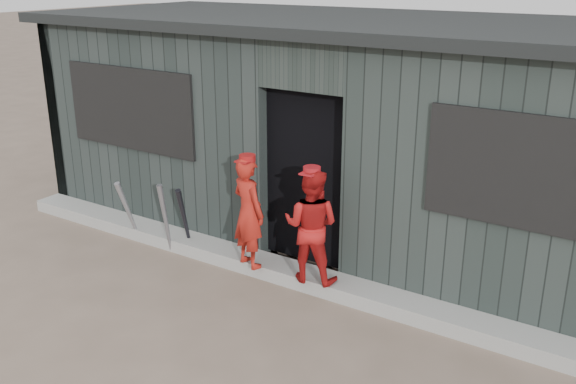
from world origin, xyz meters
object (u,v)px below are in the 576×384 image
Objects in this scene: bat_mid at (165,219)px; player_red_right at (311,226)px; player_grey_back at (349,218)px; bat_left at (128,211)px; dugout at (364,131)px; bat_right at (185,219)px; player_red_left at (249,212)px.

player_red_right is (1.89, 0.11, 0.31)m from bat_mid.
player_red_right is 0.68m from player_grey_back.
bat_mid is at bearing 1.88° from bat_left.
dugout reaches higher than bat_mid.
bat_left is 2.50m from player_red_right.
bat_right is 0.72× the size of player_red_left.
dugout reaches higher than bat_left.
bat_right is 1.06m from player_red_left.
player_red_left is at bearing -101.53° from dugout.
dugout is (1.38, 1.77, 0.87)m from bat_right.
bat_mid is 0.72× the size of player_red_left.
player_red_left is (1.75, 0.06, 0.34)m from bat_left.
bat_left is 0.10× the size of dugout.
bat_mid is 0.74× the size of player_red_right.
player_red_left is at bearing -6.51° from player_red_right.
bat_mid is (0.58, 0.02, 0.03)m from bat_left.
player_red_left is (1.00, -0.10, 0.33)m from bat_right.
dugout is (-0.42, 1.14, 0.67)m from player_grey_back.
player_grey_back is 1.39m from dugout.
bat_left is at bearing -168.23° from bat_right.
player_red_right is 1.92m from dugout.
dugout is at bearing 50.98° from bat_mid.
player_grey_back is at bearing -119.49° from player_red_left.
player_red_left is 1.99m from dugout.
bat_right is 2.41m from dugout.
bat_right is 1.92m from player_grey_back.
player_grey_back is (0.08, 0.66, -0.12)m from player_red_right.
dugout reaches higher than player_red_left.
player_grey_back is at bearing 17.12° from bat_left.
player_grey_back is at bearing 19.26° from bat_right.
player_red_right is at bearing -156.19° from player_red_left.
bat_right is at bearing 32.25° from player_grey_back.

